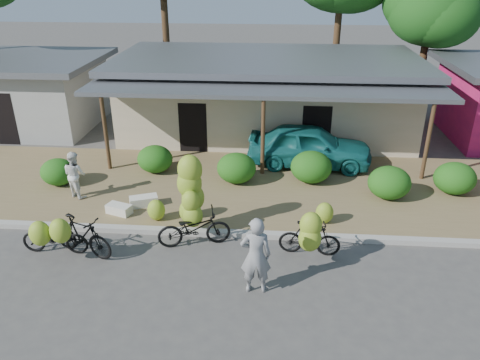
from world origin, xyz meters
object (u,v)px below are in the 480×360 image
object	(u,v)px
sack_near	(144,201)
tree_near_right	(426,9)
bike_left	(79,235)
bike_center	(192,210)
teal_van	(310,146)
bike_far_left	(53,237)
bystander	(75,174)
vendor	(256,256)
bike_right	(310,236)
sack_far	(119,209)

from	to	relation	value
sack_near	tree_near_right	bearing A→B (deg)	45.82
bike_left	sack_near	world-z (taller)	bike_left
tree_near_right	bike_center	distance (m)	16.28
tree_near_right	bike_left	bearing A→B (deg)	-130.54
sack_near	teal_van	bearing A→B (deg)	34.30
tree_near_right	bike_far_left	xyz separation A→B (m)	(-12.60, -13.87, -4.47)
tree_near_right	bystander	bearing A→B (deg)	-140.88
bike_left	bike_far_left	bearing A→B (deg)	109.76
vendor	bystander	bearing A→B (deg)	-39.20
teal_van	sack_near	bearing A→B (deg)	128.26
bike_right	bike_center	bearing A→B (deg)	82.97
bike_far_left	bike_center	xyz separation A→B (m)	(3.53, 0.97, 0.40)
sack_far	vendor	bearing A→B (deg)	-36.56
bike_right	bystander	world-z (taller)	bystander
bystander	teal_van	bearing A→B (deg)	-128.19
sack_near	teal_van	distance (m)	6.45
tree_near_right	vendor	size ratio (longest dim) A/B	3.36
sack_near	teal_van	world-z (taller)	teal_van
teal_van	tree_near_right	bearing A→B (deg)	-32.42
sack_near	bike_left	bearing A→B (deg)	-109.87
tree_near_right	bike_left	size ratio (longest dim) A/B	3.37
sack_near	sack_far	distance (m)	0.82
bike_far_left	bike_left	distance (m)	0.73
bike_far_left	bike_left	bearing A→B (deg)	-91.16
bike_left	vendor	distance (m)	4.76
bike_center	sack_near	xyz separation A→B (m)	(-1.85, 1.67, -0.67)
bike_left	sack_near	distance (m)	2.84
sack_far	vendor	size ratio (longest dim) A/B	0.38
bike_center	bike_left	bearing A→B (deg)	94.48
vendor	sack_far	bearing A→B (deg)	-40.64
bike_far_left	vendor	size ratio (longest dim) A/B	0.91
bike_far_left	bike_right	distance (m)	6.68
bike_far_left	vendor	distance (m)	5.47
bike_left	vendor	xyz separation A→B (m)	(4.62, -1.07, 0.35)
bike_far_left	bystander	size ratio (longest dim) A/B	1.16
bike_right	bystander	distance (m)	7.82
bike_center	bike_right	size ratio (longest dim) A/B	1.48
bike_center	vendor	distance (m)	2.74
vendor	teal_van	world-z (taller)	vendor
sack_near	sack_far	bearing A→B (deg)	-137.74
bike_far_left	bike_right	bearing A→B (deg)	-87.70
bike_left	vendor	world-z (taller)	vendor
bike_center	sack_near	size ratio (longest dim) A/B	2.86
bike_left	teal_van	distance (m)	8.86
bike_right	vendor	world-z (taller)	vendor
tree_near_right	vendor	distance (m)	17.10
teal_van	vendor	bearing A→B (deg)	171.36
bike_center	bystander	world-z (taller)	bike_center
bike_right	vendor	xyz separation A→B (m)	(-1.32, -1.40, 0.30)
bike_far_left	bike_center	distance (m)	3.69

